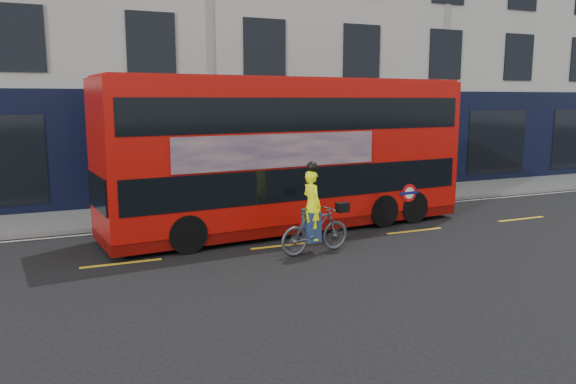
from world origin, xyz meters
TOP-DOWN VIEW (x-y plane):
  - ground at (0.00, 0.00)m, footprint 120.00×120.00m
  - pavement at (0.00, 6.50)m, footprint 60.00×3.00m
  - kerb at (0.00, 5.00)m, footprint 60.00×0.12m
  - building_terrace at (0.00, 12.94)m, footprint 50.00×10.07m
  - road_edge_line at (0.00, 4.70)m, footprint 58.00×0.10m
  - lane_dashes at (0.00, 1.50)m, footprint 58.00×0.12m
  - bus at (0.93, 3.16)m, footprint 10.70×3.35m
  - cyclist at (0.38, 0.54)m, footprint 1.95×0.78m

SIDE VIEW (x-z plane):
  - ground at x=0.00m, z-range 0.00..0.00m
  - road_edge_line at x=0.00m, z-range 0.00..0.01m
  - lane_dashes at x=0.00m, z-range 0.00..0.01m
  - pavement at x=0.00m, z-range 0.00..0.12m
  - kerb at x=0.00m, z-range 0.00..0.13m
  - cyclist at x=0.38m, z-range -0.37..1.86m
  - bus at x=0.93m, z-range 0.05..4.30m
  - building_terrace at x=0.00m, z-range -0.01..14.99m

